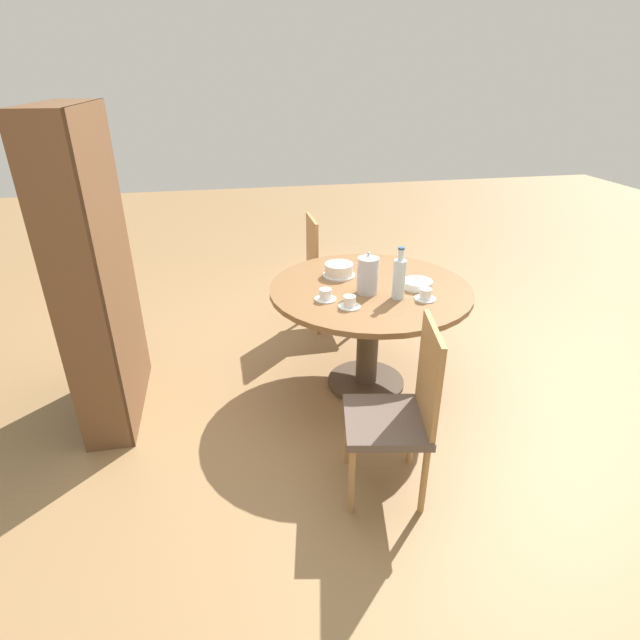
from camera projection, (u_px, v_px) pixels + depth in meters
ground_plane at (366, 383)px, 3.61m from camera, size 14.00×14.00×0.00m
dining_table at (369, 308)px, 3.35m from camera, size 1.33×1.33×0.76m
chair_a at (401, 410)px, 2.50m from camera, size 0.49×0.49×0.97m
chair_b at (327, 271)px, 4.25m from camera, size 0.42×0.42×0.97m
bookshelf at (101, 283)px, 2.99m from camera, size 0.92×0.28×1.88m
coffee_pot at (368, 274)px, 3.13m from camera, size 0.13×0.13×0.27m
water_bottle at (399, 278)px, 3.05m from camera, size 0.08×0.08×0.33m
cake_main at (339, 270)px, 3.43m from camera, size 0.22×0.22×0.09m
cup_a at (325, 295)px, 3.07m from camera, size 0.14×0.14×0.07m
cup_b at (350, 303)px, 2.98m from camera, size 0.14×0.14×0.07m
cup_c at (425, 295)px, 3.08m from camera, size 0.14×0.14×0.07m
plate_stack at (418, 284)px, 3.25m from camera, size 0.19×0.19×0.05m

